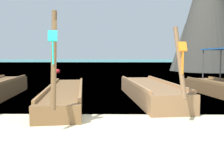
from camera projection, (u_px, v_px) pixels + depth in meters
ground at (109, 135)px, 5.08m from camera, size 120.00×120.00×0.00m
sea_water at (115, 62)px, 66.68m from camera, size 120.00×120.00×0.00m
longtail_boat_turquoise_ribbon at (65, 94)px, 8.86m from camera, size 2.05×6.93×2.72m
longtail_boat_orange_ribbon at (150, 91)px, 9.22m from camera, size 2.01×6.19×2.45m
karst_rock at (206, 10)px, 26.16m from camera, size 7.28×7.08×13.78m
mooring_buoy_near at (57, 72)px, 22.19m from camera, size 0.46×0.46×0.46m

